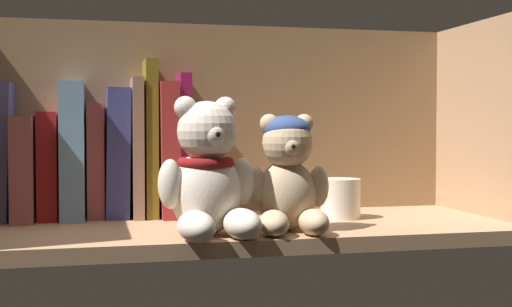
{
  "coord_description": "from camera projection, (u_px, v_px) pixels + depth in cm",
  "views": [
    {
      "loc": [
        -20.37,
        -93.9,
        15.69
      ],
      "look_at": [
        1.77,
        0.0,
        11.9
      ],
      "focal_mm": 48.07,
      "sensor_mm": 36.0,
      "label": 1
    }
  ],
  "objects": [
    {
      "name": "book_2",
      "position": [
        49.0,
        165.0,
        1.02
      ],
      "size": [
        2.85,
        10.9,
        15.82
      ],
      "primitive_type": "cube",
      "color": "maroon",
      "rests_on": "shelf_board"
    },
    {
      "name": "book_4",
      "position": [
        96.0,
        161.0,
        1.04
      ],
      "size": [
        2.5,
        9.05,
        17.07
      ],
      "primitive_type": "cube",
      "color": "#9E4444",
      "rests_on": "shelf_board"
    },
    {
      "name": "pillar_candle",
      "position": [
        340.0,
        198.0,
        1.02
      ],
      "size": [
        5.93,
        5.93,
        5.95
      ],
      "primitive_type": "cylinder",
      "color": "silver",
      "rests_on": "shelf_board"
    },
    {
      "name": "book_8",
      "position": [
        167.0,
        150.0,
        1.06
      ],
      "size": [
        2.94,
        14.36,
        20.33
      ],
      "primitive_type": "cube",
      "rotation": [
        0.0,
        -0.01,
        0.0
      ],
      "color": "#A62B2B",
      "rests_on": "shelf_board"
    },
    {
      "name": "book_3",
      "position": [
        73.0,
        151.0,
        1.03
      ],
      "size": [
        3.48,
        13.91,
        20.18
      ],
      "primitive_type": "cube",
      "color": "#6B95BC",
      "rests_on": "shelf_board"
    },
    {
      "name": "teddy_bear_smaller",
      "position": [
        288.0,
        176.0,
        0.89
      ],
      "size": [
        11.25,
        11.46,
        15.36
      ],
      "color": "tan",
      "rests_on": "shelf_board"
    },
    {
      "name": "book_7",
      "position": [
        150.0,
        139.0,
        1.05
      ],
      "size": [
        1.78,
        11.59,
        23.66
      ],
      "primitive_type": "cube",
      "color": "brown",
      "rests_on": "shelf_board"
    },
    {
      "name": "book_9",
      "position": [
        183.0,
        145.0,
        1.06
      ],
      "size": [
        1.7,
        9.17,
        21.75
      ],
      "primitive_type": "cube",
      "color": "maroon",
      "rests_on": "shelf_board"
    },
    {
      "name": "shelf_board",
      "position": [
        244.0,
        231.0,
        0.97
      ],
      "size": [
        74.7,
        29.01,
        2.0
      ],
      "primitive_type": "cube",
      "color": "#A87F5B",
      "rests_on": "ground"
    },
    {
      "name": "shelf_side_panel_right",
      "position": [
        487.0,
        125.0,
        1.05
      ],
      "size": [
        1.6,
        31.41,
        31.96
      ],
      "primitive_type": "cube",
      "color": "#A87F5B",
      "rests_on": "ground"
    },
    {
      "name": "book_6",
      "position": [
        136.0,
        148.0,
        1.05
      ],
      "size": [
        1.61,
        12.2,
        20.97
      ],
      "primitive_type": "cube",
      "color": "#986E57",
      "rests_on": "shelf_board"
    },
    {
      "name": "book_5",
      "position": [
        118.0,
        153.0,
        1.04
      ],
      "size": [
        3.83,
        10.23,
        19.49
      ],
      "primitive_type": "cube",
      "rotation": [
        0.0,
        0.02,
        0.0
      ],
      "color": "#3A3D7F",
      "rests_on": "shelf_board"
    },
    {
      "name": "book_1",
      "position": [
        26.0,
        168.0,
        1.01
      ],
      "size": [
        3.12,
        14.92,
        15.16
      ],
      "primitive_type": "cube",
      "color": "#945252",
      "rests_on": "shelf_board"
    },
    {
      "name": "teddy_bear_larger",
      "position": [
        208.0,
        176.0,
        0.86
      ],
      "size": [
        12.97,
        13.47,
        17.5
      ],
      "color": "beige",
      "rests_on": "shelf_board"
    },
    {
      "name": "shelf_back_panel",
      "position": [
        224.0,
        125.0,
        1.11
      ],
      "size": [
        77.1,
        1.2,
        31.96
      ],
      "primitive_type": "cube",
      "color": "olive",
      "rests_on": "ground"
    }
  ]
}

